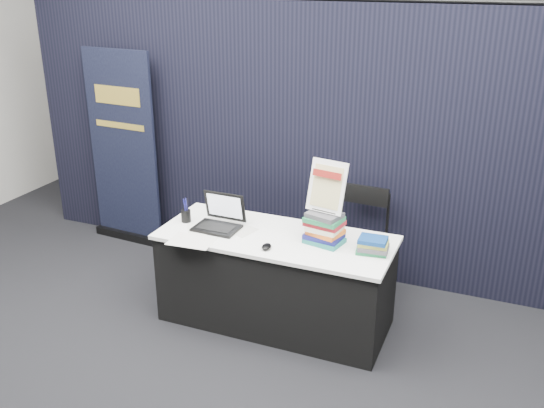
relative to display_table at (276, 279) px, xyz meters
The scene contains 15 objects.
floor 0.67m from the display_table, 90.00° to the right, with size 8.00×8.00×0.00m, color black.
wall_back 3.71m from the display_table, 90.00° to the left, with size 8.00×0.02×3.50m, color #B3B0A9.
drape_partition 1.33m from the display_table, 90.00° to the left, with size 6.00×0.08×2.40m, color black.
display_table is the anchor object (origin of this frame).
laptop 0.64m from the display_table, behind, with size 0.35×0.28×0.26m.
mouse 0.46m from the display_table, 84.18° to the right, with size 0.07×0.11×0.03m, color black.
brochure_left 0.66m from the display_table, behind, with size 0.33×0.24×0.00m, color silver.
brochure_mid 0.74m from the display_table, 148.67° to the right, with size 0.33×0.24×0.00m, color white.
brochure_right 0.50m from the display_table, behind, with size 0.29×0.20×0.00m, color silver.
pen_cup 0.88m from the display_table, behind, with size 0.08×0.08×0.10m, color black.
book_stack_tall 0.62m from the display_table, ahead, with size 0.28×0.24×0.24m.
book_stack_short 0.87m from the display_table, ahead, with size 0.22×0.17×0.12m.
info_sign 0.89m from the display_table, ahead, with size 0.30×0.17×0.39m.
pullup_banner 2.23m from the display_table, 156.44° to the left, with size 0.83×0.16×1.95m.
stacking_chair 0.84m from the display_table, 55.12° to the left, with size 0.44×0.45×0.94m.
Camera 1 is at (1.59, -3.34, 2.68)m, focal length 40.00 mm.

